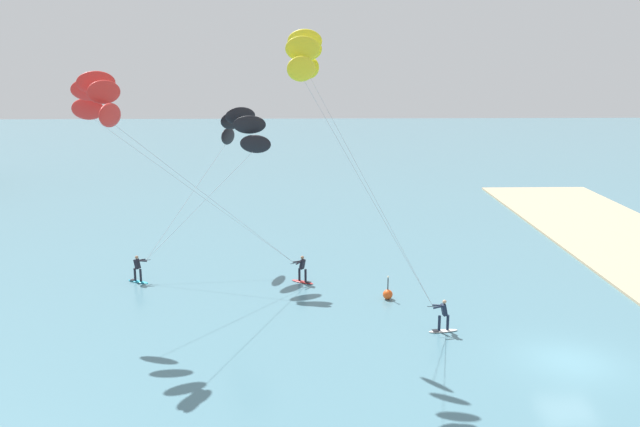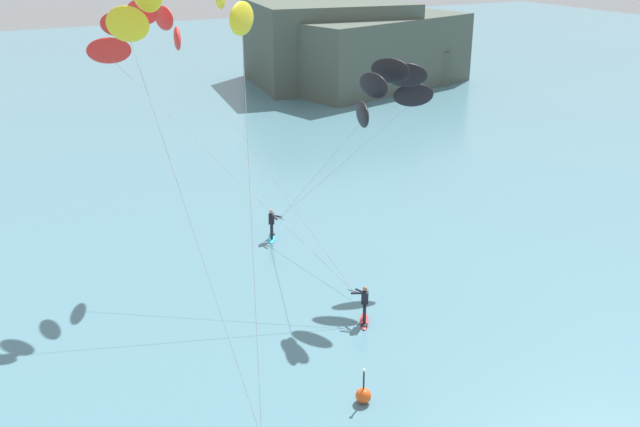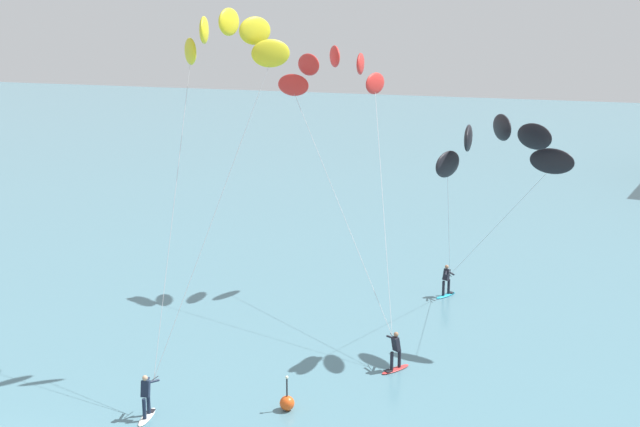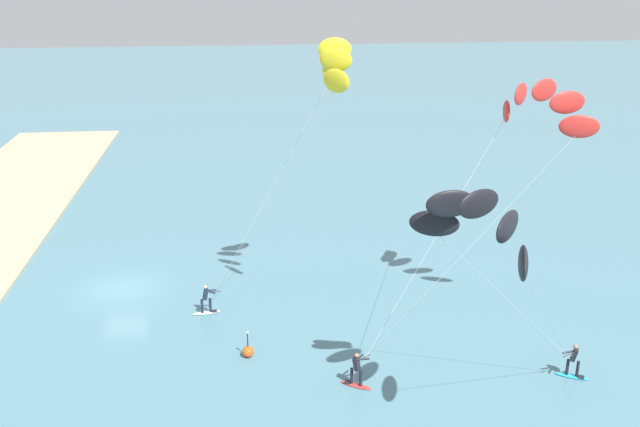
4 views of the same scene
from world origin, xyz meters
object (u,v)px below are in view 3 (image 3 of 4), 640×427
(kitesurfer_nearshore, at_px, (337,80))
(marker_buoy, at_px, (287,403))
(kitesurfer_far_out, at_px, (499,152))
(kitesurfer_mid_water, at_px, (226,53))

(kitesurfer_nearshore, xyz_separation_m, marker_buoy, (2.51, -14.26, -10.72))
(kitesurfer_far_out, bearing_deg, kitesurfer_nearshore, 148.47)
(kitesurfer_nearshore, xyz_separation_m, kitesurfer_mid_water, (-1.57, -9.93, 1.84))
(kitesurfer_nearshore, distance_m, kitesurfer_far_out, 10.62)
(kitesurfer_mid_water, xyz_separation_m, marker_buoy, (4.08, -4.32, -12.56))
(kitesurfer_far_out, distance_m, marker_buoy, 13.73)
(kitesurfer_mid_water, distance_m, kitesurfer_far_out, 12.08)
(kitesurfer_far_out, bearing_deg, kitesurfer_mid_water, -156.54)
(kitesurfer_mid_water, bearing_deg, marker_buoy, -46.69)
(kitesurfer_nearshore, bearing_deg, kitesurfer_far_out, -31.53)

